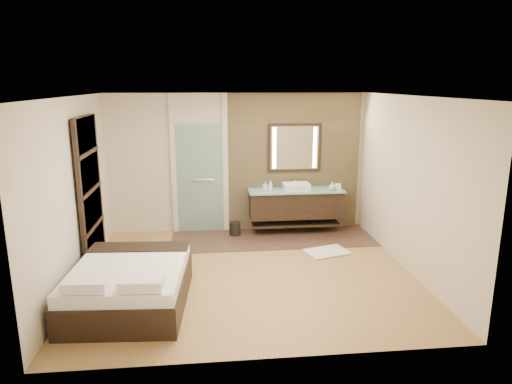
{
  "coord_description": "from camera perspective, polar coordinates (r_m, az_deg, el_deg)",
  "views": [
    {
      "loc": [
        -0.58,
        -6.55,
        2.89
      ],
      "look_at": [
        0.18,
        0.6,
        1.16
      ],
      "focal_mm": 32.0,
      "sensor_mm": 36.0,
      "label": 1
    }
  ],
  "objects": [
    {
      "name": "floor",
      "position": [
        7.19,
        -0.93,
        -10.17
      ],
      "size": [
        5.0,
        5.0,
        0.0
      ],
      "primitive_type": "plane",
      "color": "olive",
      "rests_on": "ground"
    },
    {
      "name": "soap_bottle_b",
      "position": [
        8.76,
        1.16,
        0.76
      ],
      "size": [
        0.09,
        0.09,
        0.17
      ],
      "primitive_type": "imported",
      "rotation": [
        0.0,
        0.0,
        0.2
      ],
      "color": "#B2B2B2",
      "rests_on": "vanity"
    },
    {
      "name": "waste_bin",
      "position": [
        8.86,
        -2.65,
        -4.6
      ],
      "size": [
        0.26,
        0.26,
        0.27
      ],
      "primitive_type": "cylinder",
      "rotation": [
        0.0,
        0.0,
        -0.26
      ],
      "color": "black",
      "rests_on": "floor"
    },
    {
      "name": "tile_strip",
      "position": [
        8.73,
        2.07,
        -5.76
      ],
      "size": [
        3.8,
        1.3,
        0.01
      ],
      "primitive_type": "cube",
      "color": "#3D2921",
      "rests_on": "floor"
    },
    {
      "name": "cup",
      "position": [
        9.04,
        10.16,
        0.66
      ],
      "size": [
        0.13,
        0.13,
        0.09
      ],
      "primitive_type": "imported",
      "rotation": [
        0.0,
        0.0,
        -0.23
      ],
      "color": "white",
      "rests_on": "vanity"
    },
    {
      "name": "mirror_unit",
      "position": [
        8.96,
        4.84,
        5.54
      ],
      "size": [
        1.06,
        0.04,
        0.96
      ],
      "color": "black",
      "rests_on": "stone_wall"
    },
    {
      "name": "shoji_partition",
      "position": [
        7.58,
        -19.98,
        -0.1
      ],
      "size": [
        0.06,
        1.2,
        2.4
      ],
      "color": "black",
      "rests_on": "floor"
    },
    {
      "name": "soap_bottle_c",
      "position": [
        8.89,
        9.49,
        0.74
      ],
      "size": [
        0.17,
        0.17,
        0.17
      ],
      "primitive_type": "imported",
      "rotation": [
        0.0,
        0.0,
        0.33
      ],
      "color": "silver",
      "rests_on": "vanity"
    },
    {
      "name": "bath_mat",
      "position": [
        8.1,
        8.85,
        -7.38
      ],
      "size": [
        0.83,
        0.68,
        0.02
      ],
      "primitive_type": "cube",
      "rotation": [
        0.0,
        0.0,
        0.29
      ],
      "color": "white",
      "rests_on": "floor"
    },
    {
      "name": "frosted_door",
      "position": [
        8.93,
        -7.03,
        2.17
      ],
      "size": [
        1.1,
        0.12,
        2.7
      ],
      "color": "silver",
      "rests_on": "floor"
    },
    {
      "name": "bed",
      "position": [
        6.35,
        -15.49,
        -11.16
      ],
      "size": [
        1.56,
        1.9,
        0.7
      ],
      "rotation": [
        0.0,
        0.0,
        -0.07
      ],
      "color": "black",
      "rests_on": "floor"
    },
    {
      "name": "soap_bottle_a",
      "position": [
        8.76,
        1.83,
        0.83
      ],
      "size": [
        0.08,
        0.08,
        0.2
      ],
      "primitive_type": "imported",
      "rotation": [
        0.0,
        0.0,
        -0.06
      ],
      "color": "white",
      "rests_on": "vanity"
    },
    {
      "name": "tissue_box",
      "position": [
        9.02,
        10.2,
        0.67
      ],
      "size": [
        0.15,
        0.15,
        0.1
      ],
      "primitive_type": "cube",
      "rotation": [
        0.0,
        0.0,
        -0.28
      ],
      "color": "white",
      "rests_on": "vanity"
    },
    {
      "name": "stone_wall",
      "position": [
        9.06,
        4.74,
        3.71
      ],
      "size": [
        2.6,
        0.08,
        2.7
      ],
      "primitive_type": "cube",
      "color": "tan",
      "rests_on": "floor"
    },
    {
      "name": "vanity",
      "position": [
        8.94,
        4.99,
        -1.48
      ],
      "size": [
        1.85,
        0.55,
        0.88
      ],
      "color": "black",
      "rests_on": "stone_wall"
    }
  ]
}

